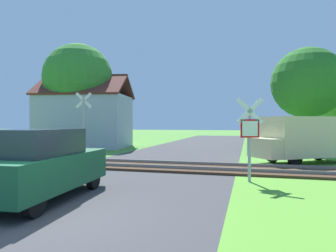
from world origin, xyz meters
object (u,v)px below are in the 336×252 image
(stop_sign_near, at_px, (250,133))
(house, at_px, (86,120))
(crossing_sign_far, at_px, (83,121))
(parked_car, at_px, (42,164))
(mail_truck, at_px, (305,138))
(tree_left, at_px, (78,79))
(tree_right, at_px, (307,83))

(stop_sign_near, distance_m, house, 17.11)
(stop_sign_near, relative_size, house, 0.36)
(stop_sign_near, bearing_deg, house, -51.98)
(crossing_sign_far, bearing_deg, parked_car, -82.34)
(mail_truck, bearing_deg, crossing_sign_far, 62.80)
(house, relative_size, tree_left, 0.93)
(house, bearing_deg, tree_left, -149.67)
(stop_sign_near, bearing_deg, tree_right, -117.40)
(parked_car, bearing_deg, mail_truck, 46.58)
(crossing_sign_far, height_order, tree_right, tree_right)
(house, distance_m, mail_truck, 16.44)
(crossing_sign_far, height_order, house, house)
(house, distance_m, tree_left, 3.33)
(house, relative_size, parked_car, 1.86)
(tree_left, distance_m, mail_truck, 17.23)
(crossing_sign_far, height_order, mail_truck, crossing_sign_far)
(tree_left, bearing_deg, mail_truck, -19.47)
(mail_truck, distance_m, parked_car, 11.96)
(stop_sign_near, bearing_deg, tree_left, -50.10)
(crossing_sign_far, relative_size, parked_car, 0.88)
(tree_right, bearing_deg, crossing_sign_far, -146.85)
(house, bearing_deg, parked_car, -71.85)
(crossing_sign_far, distance_m, house, 8.18)
(tree_left, distance_m, parked_car, 17.48)
(stop_sign_near, distance_m, parked_car, 6.29)
(tree_left, xyz_separation_m, mail_truck, (15.74, -5.57, -4.26))
(tree_left, bearing_deg, crossing_sign_far, -56.38)
(parked_car, bearing_deg, crossing_sign_far, 110.57)
(stop_sign_near, height_order, tree_right, tree_right)
(mail_truck, relative_size, parked_car, 1.25)
(house, bearing_deg, stop_sign_near, -50.72)
(tree_right, height_order, tree_left, tree_left)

